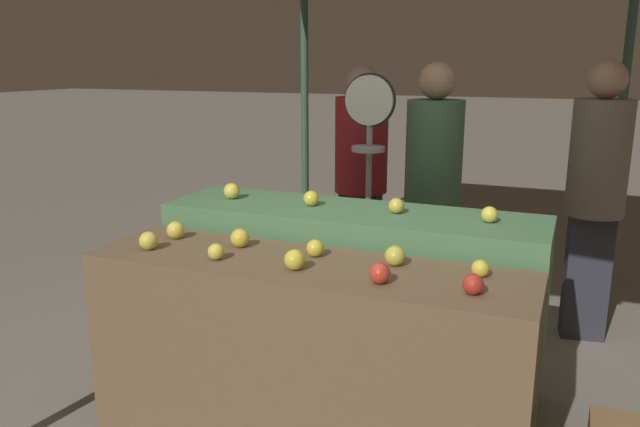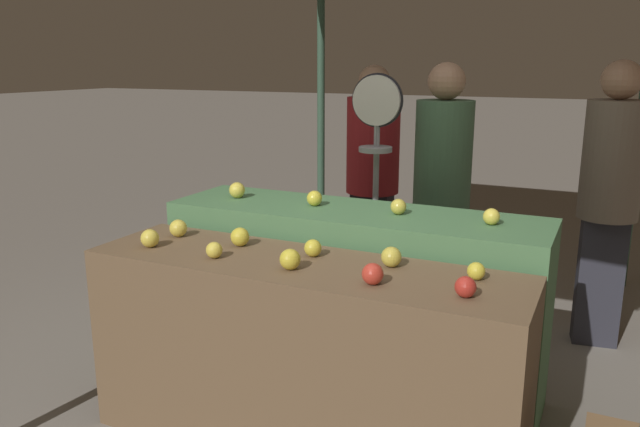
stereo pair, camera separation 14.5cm
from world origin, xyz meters
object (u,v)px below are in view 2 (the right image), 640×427
produce_scale (376,148)px  person_vendor_at_scale (442,181)px  person_customer_left (610,185)px  person_customer_right (373,167)px

produce_scale → person_vendor_at_scale: bearing=47.6°
person_customer_left → person_customer_right: bearing=-15.9°
person_customer_right → person_vendor_at_scale: bearing=143.7°
person_customer_left → person_customer_right: size_ratio=1.02×
person_vendor_at_scale → person_customer_left: bearing=-173.2°
produce_scale → person_customer_left: 1.44m
person_vendor_at_scale → person_customer_right: (-0.64, 0.44, -0.02)m
person_vendor_at_scale → person_customer_left: (0.97, 0.25, 0.01)m
produce_scale → person_customer_left: (1.29, 0.60, -0.22)m
produce_scale → person_customer_right: 0.89m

